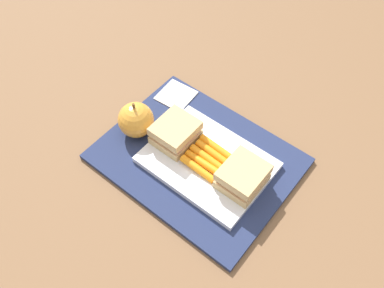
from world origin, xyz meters
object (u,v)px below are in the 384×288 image
at_px(sandwich_half_right, 176,133).
at_px(apple, 136,120).
at_px(carrot_sticks_bundle, 207,158).
at_px(food_tray, 207,162).
at_px(paper_napkin, 176,95).
at_px(sandwich_half_left, 243,176).

relative_size(sandwich_half_right, apple, 0.97).
distance_m(carrot_sticks_bundle, apple, 0.16).
distance_m(food_tray, paper_napkin, 0.19).
relative_size(food_tray, paper_napkin, 3.29).
relative_size(food_tray, sandwich_half_left, 2.88).
xyz_separation_m(apple, paper_napkin, (0.00, -0.12, -0.03)).
distance_m(sandwich_half_left, apple, 0.24).
distance_m(sandwich_half_left, paper_napkin, 0.26).
bearing_deg(food_tray, carrot_sticks_bundle, -21.62).
bearing_deg(paper_napkin, sandwich_half_right, 130.19).
height_order(sandwich_half_left, apple, apple).
height_order(food_tray, apple, apple).
distance_m(sandwich_half_right, carrot_sticks_bundle, 0.08).
relative_size(carrot_sticks_bundle, paper_napkin, 1.11).
relative_size(sandwich_half_left, sandwich_half_right, 1.00).
distance_m(sandwich_half_left, sandwich_half_right, 0.16).
xyz_separation_m(food_tray, sandwich_half_right, (0.08, 0.00, 0.03)).
bearing_deg(carrot_sticks_bundle, paper_napkin, -31.29).
relative_size(sandwich_half_right, carrot_sticks_bundle, 1.03).
bearing_deg(carrot_sticks_bundle, food_tray, 158.38).
bearing_deg(sandwich_half_left, paper_napkin, -22.19).
bearing_deg(paper_napkin, carrot_sticks_bundle, 148.71).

